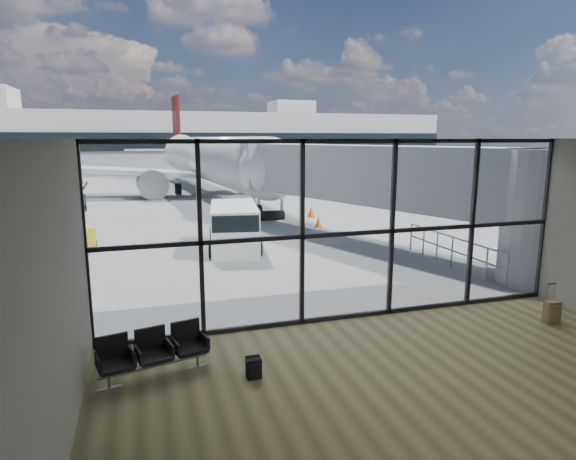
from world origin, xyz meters
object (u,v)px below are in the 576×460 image
seating_row (153,350)px  mobile_stairs (61,232)px  airliner (207,159)px  service_van (234,227)px  suitcase (552,312)px  belt_loader (67,204)px  backpack (254,368)px

seating_row → mobile_stairs: mobile_stairs is taller
airliner → service_van: airliner is taller
suitcase → airliner: 32.45m
airliner → service_van: 22.04m
airliner → belt_loader: (-9.78, -9.62, -2.17)m
suitcase → mobile_stairs: 18.25m
seating_row → suitcase: 9.50m
seating_row → mobile_stairs: bearing=91.3°
belt_loader → suitcase: bearing=-46.2°
suitcase → service_van: 11.86m
airliner → service_van: size_ratio=7.97×
seating_row → belt_loader: size_ratio=0.51×
seating_row → suitcase: (9.49, -0.16, -0.21)m
service_van → airliner: bearing=94.0°
mobile_stairs → suitcase: bearing=-70.1°
seating_row → mobile_stairs: 13.21m
seating_row → belt_loader: (-4.34, 22.32, 0.09)m
suitcase → belt_loader: size_ratio=0.24×
suitcase → seating_row: bearing=-175.0°
airliner → mobile_stairs: 21.20m
belt_loader → mobile_stairs: (0.97, -9.54, 0.01)m
backpack → mobile_stairs: bearing=111.8°
suitcase → belt_loader: belt_loader is taller
mobile_stairs → service_van: bearing=-46.5°
backpack → belt_loader: bearing=105.7°
backpack → airliner: bearing=84.4°
mobile_stairs → airliner: bearing=40.4°
backpack → service_van: bearing=81.8°
suitcase → belt_loader: (-13.84, 22.48, 0.30)m
seating_row → service_van: bearing=57.3°
belt_loader → backpack: bearing=-62.9°
seating_row → service_van: service_van is taller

